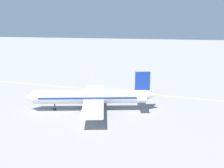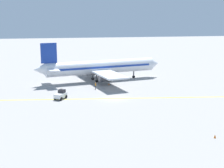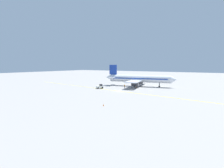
{
  "view_description": "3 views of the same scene",
  "coord_description": "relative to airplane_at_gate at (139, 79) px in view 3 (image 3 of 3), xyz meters",
  "views": [
    {
      "loc": [
        -84.2,
        -16.45,
        25.12
      ],
      "look_at": [
        -0.21,
        -2.18,
        2.53
      ],
      "focal_mm": 42.0,
      "sensor_mm": 36.0,
      "label": 1
    },
    {
      "loc": [
        62.35,
        -12.96,
        16.8
      ],
      "look_at": [
        3.89,
        -1.22,
        4.01
      ],
      "focal_mm": 50.0,
      "sensor_mm": 36.0,
      "label": 2
    },
    {
      "loc": [
        60.65,
        35.47,
        10.73
      ],
      "look_at": [
        4.27,
        -0.65,
        3.26
      ],
      "focal_mm": 28.0,
      "sensor_mm": 36.0,
      "label": 3
    }
  ],
  "objects": [
    {
      "name": "traffic_cone_mid_apron",
      "position": [
        5.76,
        1.3,
        -3.43
      ],
      "size": [
        0.32,
        0.32,
        0.55
      ],
      "primitive_type": "cone",
      "color": "orange",
      "rests_on": "ground"
    },
    {
      "name": "ground_plane",
      "position": [
        19.02,
        -0.13,
        -3.71
      ],
      "size": [
        400.0,
        400.0,
        0.0
      ],
      "primitive_type": "plane",
      "color": "gray"
    },
    {
      "name": "airplane_at_gate",
      "position": [
        0.0,
        0.0,
        0.0
      ],
      "size": [
        28.48,
        35.35,
        10.6
      ],
      "color": "silver",
      "rests_on": "ground"
    },
    {
      "name": "baggage_tug_white",
      "position": [
        17.13,
        -11.16,
        -2.81
      ],
      "size": [
        3.32,
        2.94,
        2.11
      ],
      "color": "white",
      "rests_on": "ground"
    },
    {
      "name": "apron_yellow_centreline",
      "position": [
        19.02,
        -0.13,
        -3.71
      ],
      "size": [
        16.75,
        118.94,
        0.01
      ],
      "primitive_type": "cube",
      "rotation": [
        0.0,
        0.0,
        -0.14
      ],
      "color": "yellow",
      "rests_on": "ground"
    },
    {
      "name": "traffic_cone_near_nose",
      "position": [
        43.4,
        9.46,
        -3.43
      ],
      "size": [
        0.32,
        0.32,
        0.55
      ],
      "primitive_type": "cone",
      "color": "orange",
      "rests_on": "ground"
    },
    {
      "name": "ground_crew_worker",
      "position": [
        9.59,
        -2.67,
        -2.8
      ],
      "size": [
        0.58,
        0.24,
        1.68
      ],
      "color": "#23232D",
      "rests_on": "ground"
    }
  ]
}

